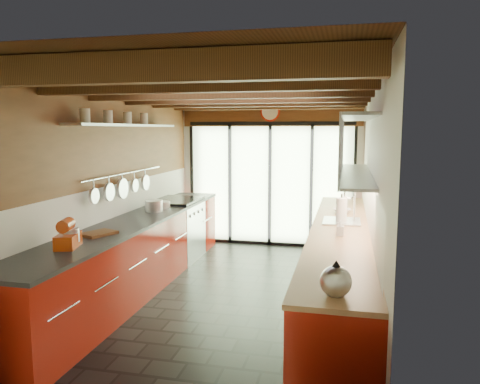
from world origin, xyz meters
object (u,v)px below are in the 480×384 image
Objects in this scene: stand_mixer at (68,236)px; kettle at (336,280)px; soap_bottle at (340,228)px; paper_towel at (341,211)px; bowl at (342,211)px.

stand_mixer is 2.65m from kettle.
stand_mixer is 2.76m from soap_bottle.
paper_towel reaches higher than kettle.
bowl is (2.54, 2.51, -0.08)m from stand_mixer.
stand_mixer is 1.22× the size of kettle.
bowl is at bearing 90.00° from soap_bottle.
kettle reaches higher than bowl.
stand_mixer is at bearing -135.34° from bowl.
bowl is at bearing 90.00° from paper_towel.
kettle is at bearing -90.00° from paper_towel.
soap_bottle is (2.54, 1.09, -0.03)m from stand_mixer.
kettle reaches higher than soap_bottle.
paper_towel is 1.52× the size of bowl.
bowl is at bearing 90.00° from kettle.
paper_towel is (2.54, 1.80, 0.04)m from stand_mixer.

